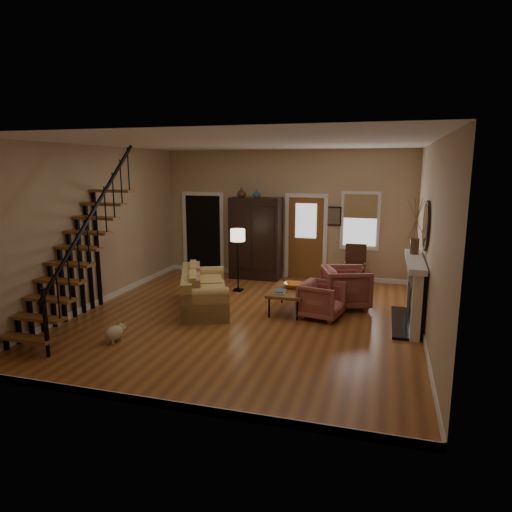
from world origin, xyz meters
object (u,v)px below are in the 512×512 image
(coffee_table, at_px, (289,300))
(armchair_left, at_px, (322,300))
(armoire, at_px, (256,238))
(side_chair, at_px, (355,266))
(sofa, at_px, (204,290))
(armchair_right, at_px, (346,287))
(floor_lamp, at_px, (238,260))

(coffee_table, height_order, armchair_left, armchair_left)
(armoire, height_order, side_chair, armoire)
(sofa, height_order, armchair_right, armchair_right)
(armchair_left, bearing_deg, sofa, 103.70)
(armoire, bearing_deg, floor_lamp, -91.92)
(armchair_left, height_order, armchair_right, armchair_right)
(coffee_table, relative_size, armchair_left, 1.53)
(armchair_left, bearing_deg, coffee_table, 83.63)
(floor_lamp, distance_m, side_chair, 2.84)
(armoire, relative_size, coffee_table, 1.77)
(sofa, relative_size, armchair_left, 2.67)
(sofa, height_order, coffee_table, sofa)
(sofa, height_order, floor_lamp, floor_lamp)
(armchair_left, relative_size, side_chair, 0.76)
(coffee_table, distance_m, armchair_right, 1.24)
(coffee_table, bearing_deg, armoire, 119.65)
(sofa, relative_size, coffee_table, 1.74)
(armoire, relative_size, floor_lamp, 1.43)
(sofa, xyz_separation_m, floor_lamp, (0.24, 1.46, 0.35))
(sofa, distance_m, armchair_left, 2.40)
(armoire, distance_m, sofa, 2.90)
(armoire, bearing_deg, coffee_table, -60.35)
(side_chair, bearing_deg, floor_lamp, -156.26)
(armoire, height_order, floor_lamp, armoire)
(sofa, distance_m, floor_lamp, 1.52)
(sofa, xyz_separation_m, side_chair, (2.84, 2.60, 0.13))
(armchair_left, distance_m, floor_lamp, 2.59)
(armoire, distance_m, floor_lamp, 1.38)
(armchair_left, xyz_separation_m, side_chair, (0.44, 2.53, 0.16))
(armoire, distance_m, side_chair, 2.61)
(armchair_right, bearing_deg, floor_lamp, 58.67)
(armchair_left, distance_m, side_chair, 2.57)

